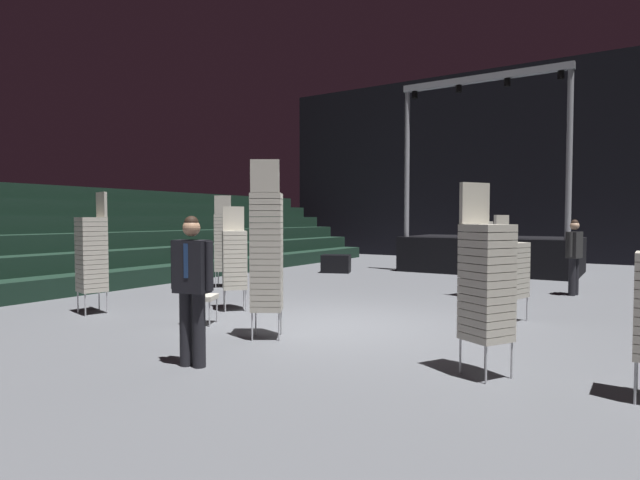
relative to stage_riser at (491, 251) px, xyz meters
name	(u,v)px	position (x,y,z in m)	size (l,w,h in m)	color
ground_plane	(341,328)	(0.00, -9.81, -0.72)	(22.00, 30.00, 0.10)	#515459
arena_end_wall	(523,163)	(0.00, 5.19, 3.33)	(22.00, 0.30, 8.00)	black
bleacher_bank_left	(78,233)	(-8.75, -8.81, 0.68)	(4.50, 24.00, 2.70)	black
stage_riser	(491,251)	(0.00, 0.00, 0.00)	(5.30, 3.15, 6.04)	black
man_with_tie	(192,281)	(-0.32, -12.76, 0.34)	(0.57, 0.31, 1.77)	black
chair_stack_front_left	(92,253)	(-4.35, -11.35, 0.44)	(0.53, 0.53, 2.22)	#B2B5BA
chair_stack_front_right	(486,280)	(2.68, -11.31, 0.40)	(0.60, 0.60, 2.14)	#B2B5BA
chair_stack_mid_left	(267,250)	(-0.47, -11.17, 0.61)	(0.61, 0.61, 2.56)	#B2B5BA
chair_stack_mid_centre	(511,268)	(2.25, -7.96, 0.23)	(0.55, 0.55, 1.79)	#B2B5BA
chair_stack_rear_right	(478,249)	(1.09, -5.67, 0.40)	(0.56, 0.56, 2.14)	#B2B5BA
chair_stack_rear_centre	(224,242)	(-4.80, -7.38, 0.49)	(0.61, 0.61, 2.31)	#B2B5BA
chair_stack_aisle_left	(234,258)	(-2.39, -9.70, 0.32)	(0.62, 0.62, 1.96)	#B2B5BA
crew_worker_near_stage	(574,253)	(2.86, -4.24, 0.30)	(0.32, 0.57, 1.71)	black
equipment_road_case	(336,264)	(-4.14, -2.92, -0.38)	(0.90, 0.60, 0.57)	black
loose_chair_near_man	(198,292)	(-2.03, -11.01, -0.13)	(0.59, 0.59, 0.95)	#B2B5BA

